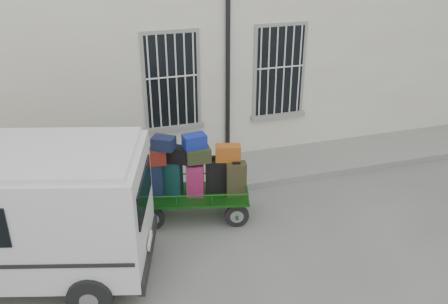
% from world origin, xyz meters
% --- Properties ---
extents(ground, '(80.00, 80.00, 0.00)m').
position_xyz_m(ground, '(0.00, 0.00, 0.00)').
color(ground, '#63635E').
rests_on(ground, ground).
extents(building, '(24.00, 5.15, 6.00)m').
position_xyz_m(building, '(0.00, 5.50, 3.00)').
color(building, beige).
rests_on(building, ground).
extents(sidewalk, '(24.00, 1.70, 0.15)m').
position_xyz_m(sidewalk, '(0.00, 2.20, 0.07)').
color(sidewalk, gray).
rests_on(sidewalk, ground).
extents(luggage_cart, '(2.65, 1.50, 1.89)m').
position_xyz_m(luggage_cart, '(-0.55, 0.63, 0.98)').
color(luggage_cart, black).
rests_on(luggage_cart, ground).
extents(van, '(5.17, 3.24, 2.43)m').
position_xyz_m(van, '(-3.97, -0.27, 1.39)').
color(van, white).
rests_on(van, ground).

